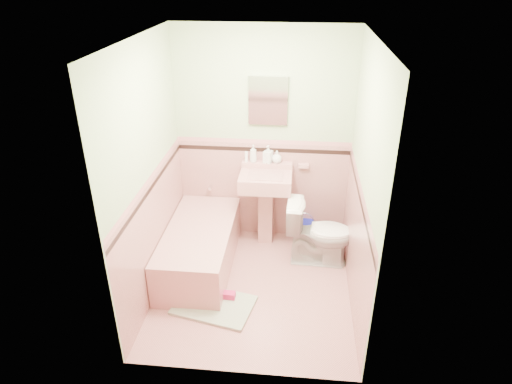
# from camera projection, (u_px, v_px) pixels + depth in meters

# --- Properties ---
(floor) EXTENTS (2.20, 2.20, 0.00)m
(floor) POSITION_uv_depth(u_px,v_px,m) (254.00, 287.00, 4.72)
(floor) COLOR tan
(floor) RESTS_ON ground
(ceiling) EXTENTS (2.20, 2.20, 0.00)m
(ceiling) POSITION_uv_depth(u_px,v_px,m) (253.00, 39.00, 3.58)
(ceiling) COLOR white
(ceiling) RESTS_ON ground
(wall_back) EXTENTS (2.50, 0.00, 2.50)m
(wall_back) POSITION_uv_depth(u_px,v_px,m) (263.00, 139.00, 5.12)
(wall_back) COLOR beige
(wall_back) RESTS_ON ground
(wall_front) EXTENTS (2.50, 0.00, 2.50)m
(wall_front) POSITION_uv_depth(u_px,v_px,m) (237.00, 248.00, 3.18)
(wall_front) COLOR beige
(wall_front) RESTS_ON ground
(wall_left) EXTENTS (0.00, 2.50, 2.50)m
(wall_left) POSITION_uv_depth(u_px,v_px,m) (148.00, 176.00, 4.24)
(wall_left) COLOR beige
(wall_left) RESTS_ON ground
(wall_right) EXTENTS (0.00, 2.50, 2.50)m
(wall_right) POSITION_uv_depth(u_px,v_px,m) (363.00, 185.00, 4.06)
(wall_right) COLOR beige
(wall_right) RESTS_ON ground
(wainscot_back) EXTENTS (2.00, 0.00, 2.00)m
(wainscot_back) POSITION_uv_depth(u_px,v_px,m) (263.00, 190.00, 5.41)
(wainscot_back) COLOR tan
(wainscot_back) RESTS_ON ground
(wainscot_front) EXTENTS (2.00, 0.00, 2.00)m
(wainscot_front) POSITION_uv_depth(u_px,v_px,m) (239.00, 316.00, 3.48)
(wainscot_front) COLOR tan
(wainscot_front) RESTS_ON ground
(wainscot_left) EXTENTS (0.00, 2.20, 2.20)m
(wainscot_left) POSITION_uv_depth(u_px,v_px,m) (156.00, 234.00, 4.53)
(wainscot_left) COLOR tan
(wainscot_left) RESTS_ON ground
(wainscot_right) EXTENTS (0.00, 2.20, 2.20)m
(wainscot_right) POSITION_uv_depth(u_px,v_px,m) (355.00, 245.00, 4.36)
(wainscot_right) COLOR tan
(wainscot_right) RESTS_ON ground
(accent_back) EXTENTS (2.00, 0.00, 2.00)m
(accent_back) POSITION_uv_depth(u_px,v_px,m) (263.00, 150.00, 5.17)
(accent_back) COLOR black
(accent_back) RESTS_ON ground
(accent_front) EXTENTS (2.00, 0.00, 2.00)m
(accent_front) POSITION_uv_depth(u_px,v_px,m) (238.00, 261.00, 3.25)
(accent_front) COLOR black
(accent_front) RESTS_ON ground
(accent_left) EXTENTS (0.00, 2.20, 2.20)m
(accent_left) POSITION_uv_depth(u_px,v_px,m) (151.00, 188.00, 4.30)
(accent_left) COLOR black
(accent_left) RESTS_ON ground
(accent_right) EXTENTS (0.00, 2.20, 2.20)m
(accent_right) POSITION_uv_depth(u_px,v_px,m) (360.00, 198.00, 4.12)
(accent_right) COLOR black
(accent_right) RESTS_ON ground
(cap_back) EXTENTS (2.00, 0.00, 2.00)m
(cap_back) POSITION_uv_depth(u_px,v_px,m) (263.00, 142.00, 5.12)
(cap_back) COLOR tan
(cap_back) RESTS_ON ground
(cap_front) EXTENTS (2.00, 0.00, 2.00)m
(cap_front) POSITION_uv_depth(u_px,v_px,m) (237.00, 250.00, 3.21)
(cap_front) COLOR tan
(cap_front) RESTS_ON ground
(cap_left) EXTENTS (0.00, 2.20, 2.20)m
(cap_left) POSITION_uv_depth(u_px,v_px,m) (150.00, 179.00, 4.25)
(cap_left) COLOR tan
(cap_left) RESTS_ON ground
(cap_right) EXTENTS (0.00, 2.20, 2.20)m
(cap_right) POSITION_uv_depth(u_px,v_px,m) (361.00, 188.00, 4.08)
(cap_right) COLOR tan
(cap_right) RESTS_ON ground
(bathtub) EXTENTS (0.70, 1.50, 0.45)m
(bathtub) POSITION_uv_depth(u_px,v_px,m) (200.00, 248.00, 4.97)
(bathtub) COLOR tan
(bathtub) RESTS_ON floor
(tub_faucet) EXTENTS (0.04, 0.12, 0.04)m
(tub_faucet) POSITION_uv_depth(u_px,v_px,m) (211.00, 187.00, 5.42)
(tub_faucet) COLOR silver
(tub_faucet) RESTS_ON wall_back
(sink) EXTENTS (0.59, 0.48, 0.92)m
(sink) POSITION_uv_depth(u_px,v_px,m) (265.00, 209.00, 5.27)
(sink) COLOR tan
(sink) RESTS_ON floor
(sink_faucet) EXTENTS (0.02, 0.02, 0.10)m
(sink_faucet) POSITION_uv_depth(u_px,v_px,m) (267.00, 166.00, 5.17)
(sink_faucet) COLOR silver
(sink_faucet) RESTS_ON sink
(medicine_cabinet) EXTENTS (0.43, 0.04, 0.54)m
(medicine_cabinet) POSITION_uv_depth(u_px,v_px,m) (268.00, 101.00, 4.89)
(medicine_cabinet) COLOR white
(medicine_cabinet) RESTS_ON wall_back
(soap_dish) EXTENTS (0.12, 0.07, 0.04)m
(soap_dish) POSITION_uv_depth(u_px,v_px,m) (304.00, 166.00, 5.18)
(soap_dish) COLOR tan
(soap_dish) RESTS_ON wall_back
(soap_bottle_left) EXTENTS (0.10, 0.10, 0.21)m
(soap_bottle_left) POSITION_uv_depth(u_px,v_px,m) (253.00, 153.00, 5.15)
(soap_bottle_left) COLOR #B2B2B2
(soap_bottle_left) RESTS_ON sink
(soap_bottle_mid) EXTENTS (0.12, 0.12, 0.21)m
(soap_bottle_mid) POSITION_uv_depth(u_px,v_px,m) (268.00, 154.00, 5.14)
(soap_bottle_mid) COLOR #B2B2B2
(soap_bottle_mid) RESTS_ON sink
(soap_bottle_right) EXTENTS (0.12, 0.12, 0.15)m
(soap_bottle_right) POSITION_uv_depth(u_px,v_px,m) (277.00, 157.00, 5.14)
(soap_bottle_right) COLOR #B2B2B2
(soap_bottle_right) RESTS_ON sink
(tube) EXTENTS (0.05, 0.05, 0.12)m
(tube) POSITION_uv_depth(u_px,v_px,m) (246.00, 157.00, 5.18)
(tube) COLOR white
(tube) RESTS_ON sink
(toilet) EXTENTS (0.75, 0.45, 0.75)m
(toilet) POSITION_uv_depth(u_px,v_px,m) (320.00, 233.00, 4.98)
(toilet) COLOR white
(toilet) RESTS_ON floor
(bucket) EXTENTS (0.24, 0.24, 0.23)m
(bucket) POSITION_uv_depth(u_px,v_px,m) (304.00, 230.00, 5.51)
(bucket) COLOR #1B21B6
(bucket) RESTS_ON floor
(bath_mat) EXTENTS (0.85, 0.66, 0.03)m
(bath_mat) POSITION_uv_depth(u_px,v_px,m) (214.00, 305.00, 4.46)
(bath_mat) COLOR #9CA98D
(bath_mat) RESTS_ON floor
(shoe) EXTENTS (0.17, 0.09, 0.07)m
(shoe) POSITION_uv_depth(u_px,v_px,m) (227.00, 295.00, 4.52)
(shoe) COLOR #BF1E59
(shoe) RESTS_ON bath_mat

